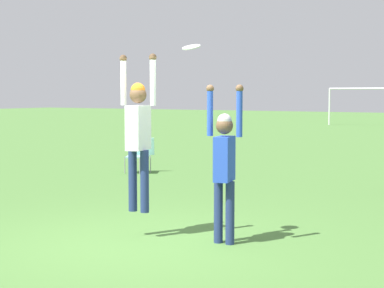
% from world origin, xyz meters
% --- Properties ---
extents(ground_plane, '(120.00, 120.00, 0.00)m').
position_xyz_m(ground_plane, '(0.00, 0.00, 0.00)').
color(ground_plane, '#4C7A38').
extents(person_jumping, '(0.61, 0.49, 2.19)m').
position_xyz_m(person_jumping, '(-0.26, 0.29, 1.52)').
color(person_jumping, navy).
rests_on(person_jumping, ground_plane).
extents(person_defending, '(0.54, 0.43, 2.12)m').
position_xyz_m(person_defending, '(0.95, 0.57, 1.12)').
color(person_defending, navy).
rests_on(person_defending, ground_plane).
extents(frisbee, '(0.25, 0.24, 0.09)m').
position_xyz_m(frisbee, '(0.52, 0.43, 2.62)').
color(frisbee, white).
extents(camping_chair_3, '(0.74, 0.80, 0.88)m').
position_xyz_m(camping_chair_3, '(-4.56, 6.20, 0.51)').
color(camping_chair_3, gray).
rests_on(camping_chair_3, ground_plane).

